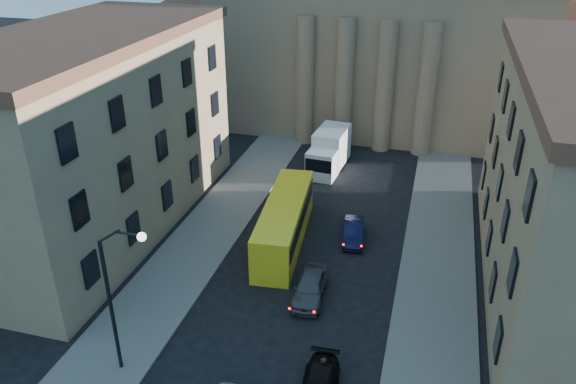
% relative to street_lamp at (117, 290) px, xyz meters
% --- Properties ---
extents(sidewalk_left, '(5.00, 60.00, 0.15)m').
position_rel_street_lamp_xyz_m(sidewalk_left, '(-1.53, 10.00, -5.21)').
color(sidewalk_left, '#63615B').
rests_on(sidewalk_left, ground).
extents(sidewalk_right, '(5.00, 60.00, 0.15)m').
position_rel_street_lamp_xyz_m(sidewalk_right, '(15.47, 10.00, -5.21)').
color(sidewalk_right, '#63615B').
rests_on(sidewalk_right, ground).
extents(church, '(68.02, 28.76, 36.60)m').
position_rel_street_lamp_xyz_m(church, '(6.97, 47.47, 6.59)').
color(church, '#79664A').
rests_on(church, ground).
extents(building_left, '(11.60, 26.60, 14.70)m').
position_rel_street_lamp_xyz_m(building_left, '(-10.03, 14.00, 2.14)').
color(building_left, '#9A845A').
rests_on(building_left, ground).
extents(street_lamp, '(2.62, 0.44, 8.83)m').
position_rel_street_lamp_xyz_m(street_lamp, '(0.00, 0.00, 0.00)').
color(street_lamp, black).
rests_on(street_lamp, ground).
extents(car_right_far, '(2.13, 4.75, 1.59)m').
position_rel_street_lamp_xyz_m(car_right_far, '(7.77, 8.71, -4.49)').
color(car_right_far, '#46464A').
rests_on(car_right_far, ground).
extents(car_right_distant, '(1.93, 4.29, 1.37)m').
position_rel_street_lamp_xyz_m(car_right_distant, '(9.27, 16.37, -4.60)').
color(car_right_distant, black).
rests_on(car_right_distant, ground).
extents(city_bus, '(3.72, 11.75, 3.26)m').
position_rel_street_lamp_xyz_m(city_bus, '(4.39, 14.76, -3.54)').
color(city_bus, yellow).
rests_on(city_bus, ground).
extents(box_truck, '(3.11, 6.80, 3.63)m').
position_rel_street_lamp_xyz_m(box_truck, '(4.84, 28.58, -3.57)').
color(box_truck, white).
rests_on(box_truck, ground).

